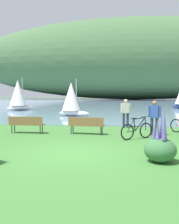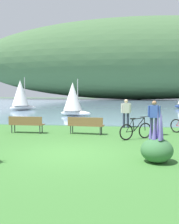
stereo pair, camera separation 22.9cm
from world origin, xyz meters
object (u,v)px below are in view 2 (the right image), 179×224
Objects in this scene: park_bench_further_along at (86,124)px; sailboat_toward_hillside at (21,95)px; bicycle_leaning_near_bench at (136,130)px; person_on_the_grass at (154,116)px; park_bench_near_camera at (26,123)px; sailboat_mid_bay at (73,99)px; person_at_shoreline at (126,111)px.

park_bench_further_along is 0.47× the size of sailboat_toward_hillside.
bicycle_leaning_near_bench is 0.38× the size of sailboat_toward_hillside.
person_on_the_grass reaches higher than bicycle_leaning_near_bench.
park_bench_near_camera is 6.47m from person_on_the_grass.
park_bench_near_camera is 0.55× the size of sailboat_mid_bay.
person_on_the_grass reaches higher than park_bench_further_along.
person_at_shoreline is (5.12, 2.83, 0.46)m from park_bench_near_camera.
sailboat_mid_bay reaches higher than person_at_shoreline.
park_bench_near_camera is 1.06× the size of person_on_the_grass.
person_at_shoreline reaches higher than park_bench_further_along.
park_bench_near_camera is at bearing -179.34° from park_bench_further_along.
bicycle_leaning_near_bench is at bearing -129.48° from person_on_the_grass.
sailboat_toward_hillside is at bearing 130.25° from person_on_the_grass.
sailboat_mid_bay is (-5.98, 9.62, 0.60)m from person_on_the_grass.
sailboat_toward_hillside is (-7.59, 6.41, 0.29)m from sailboat_mid_bay.
sailboat_toward_hillside reaches higher than person_at_shoreline.
person_on_the_grass is (1.33, -2.72, 0.00)m from person_at_shoreline.
park_bench_near_camera is at bearing -151.07° from person_at_shoreline.
park_bench_near_camera is 9.79m from sailboat_mid_bay.
park_bench_near_camera is at bearing 169.90° from bicycle_leaning_near_bench.
park_bench_further_along is at bearing -74.81° from sailboat_mid_bay.
sailboat_mid_bay is at bearing -40.16° from sailboat_toward_hillside.
person_at_shoreline is (-0.43, 3.82, 0.58)m from bicycle_leaning_near_bench.
sailboat_mid_bay reaches higher than park_bench_further_along.
park_bench_further_along is 1.25× the size of bicycle_leaning_near_bench.
sailboat_toward_hillside is at bearing 122.42° from park_bench_further_along.
park_bench_further_along is 1.08× the size of person_on_the_grass.
person_at_shoreline is 8.33m from sailboat_mid_bay.
park_bench_further_along is 10.09m from sailboat_mid_bay.
sailboat_toward_hillside is at bearing 139.84° from sailboat_mid_bay.
sailboat_toward_hillside is (-12.23, 13.30, 0.89)m from person_at_shoreline.
bicycle_leaning_near_bench is at bearing -10.10° from park_bench_near_camera.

